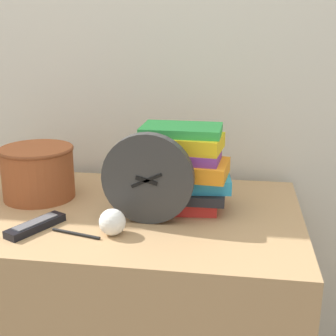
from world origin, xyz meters
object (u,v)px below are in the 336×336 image
basket (38,171)px  tv_remote (36,225)px  book_stack (186,170)px  desk_clock (148,179)px  pen (76,234)px  crumpled_paper_ball (112,222)px

basket → tv_remote: 0.26m
book_stack → desk_clock: bearing=-125.8°
desk_clock → pen: desk_clock is taller
tv_remote → basket: bearing=111.0°
basket → tv_remote: bearing=-69.0°
tv_remote → crumpled_paper_ball: crumpled_paper_ball is taller
tv_remote → pen: (0.12, -0.02, -0.01)m
book_stack → basket: 0.46m
basket → tv_remote: (0.09, -0.23, -0.07)m
desk_clock → crumpled_paper_ball: (-0.07, -0.09, -0.09)m
desk_clock → basket: 0.40m
desk_clock → basket: bearing=159.5°
basket → crumpled_paper_ball: 0.38m
desk_clock → tv_remote: size_ratio=1.43×
book_stack → basket: (-0.46, 0.02, -0.03)m
book_stack → tv_remote: 0.44m
desk_clock → crumpled_paper_ball: desk_clock is taller
desk_clock → crumpled_paper_ball: bearing=-129.4°
basket → tv_remote: size_ratio=1.30×
book_stack → pen: 0.36m
pen → book_stack: bearing=42.4°
crumpled_paper_ball → pen: crumpled_paper_ball is taller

